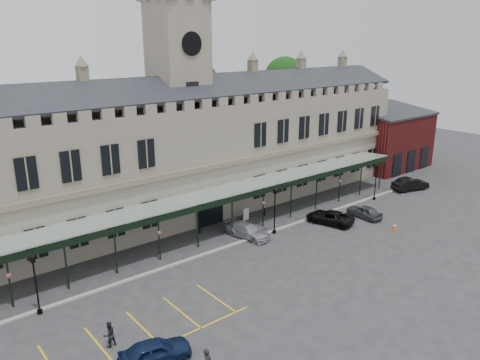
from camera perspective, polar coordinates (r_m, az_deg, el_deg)
ground at (r=41.06m, az=5.37°, el=-9.95°), size 140.00×140.00×0.00m
station_building at (r=50.67m, az=-7.09°, el=3.03°), size 60.00×10.36×17.30m
clock_tower at (r=49.59m, az=-7.42°, el=10.52°), size 5.60×5.60×24.80m
canopy at (r=45.23m, az=-1.17°, el=-3.95°), size 50.00×4.10×4.30m
brick_annex at (r=72.87m, az=17.64°, el=4.73°), size 12.40×8.36×9.23m
kerb at (r=44.71m, az=0.41°, el=-7.45°), size 60.00×0.40×0.12m
parking_markings at (r=32.87m, az=-11.31°, el=-17.69°), size 16.00×6.00×0.01m
tree_behind_mid at (r=61.47m, az=-5.49°, el=11.50°), size 6.00×6.00×16.00m
tree_behind_right at (r=71.55m, az=5.46°, el=12.25°), size 6.00×6.00×16.00m
lamp_post_left at (r=35.53m, az=-23.70°, el=-10.89°), size 0.44×0.44×4.68m
lamp_post_mid at (r=45.64m, az=4.27°, el=-3.15°), size 0.46×0.46×4.87m
lamp_post_right at (r=57.48m, az=16.24°, el=0.24°), size 0.43×0.43×4.55m
traffic_cone at (r=49.67m, az=18.32°, el=-5.43°), size 0.45×0.45×0.72m
sign_board at (r=49.61m, az=0.74°, el=-4.22°), size 0.75×0.11×1.29m
bollard_left at (r=46.58m, az=-4.95°, el=-5.90°), size 0.18×0.18×0.99m
bollard_right at (r=50.91m, az=3.02°, el=-3.93°), size 0.15×0.15×0.84m
car_left_a at (r=29.88m, az=-10.29°, el=-19.84°), size 4.59×2.59×1.47m
car_taxi at (r=45.43m, az=0.96°, el=-6.19°), size 2.76×4.99×1.37m
car_van at (r=49.59m, az=10.89°, el=-4.46°), size 3.72×5.45×1.39m
car_right_a at (r=52.04m, az=14.91°, el=-3.73°), size 1.72×4.04×1.36m
car_right_b at (r=63.07m, az=20.05°, el=-0.46°), size 5.14×2.97×1.60m
person_b at (r=31.65m, az=-15.66°, el=-17.67°), size 0.89×0.73×1.69m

